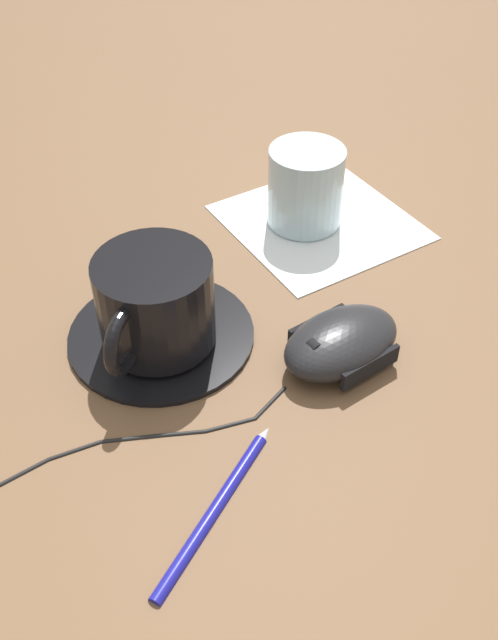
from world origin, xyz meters
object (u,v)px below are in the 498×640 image
object	(u,v)px
saucer	(161,333)
computer_mouse	(341,342)
coffee_cup	(153,302)
drinking_glass	(305,187)
pen	(216,504)

from	to	relation	value
saucer	computer_mouse	world-z (taller)	computer_mouse
coffee_cup	drinking_glass	xyz separation A→B (m)	(-0.19, -0.09, -0.01)
saucer	coffee_cup	bearing A→B (deg)	52.00
saucer	drinking_glass	size ratio (longest dim) A/B	1.98
saucer	drinking_glass	world-z (taller)	drinking_glass
coffee_cup	computer_mouse	bearing A→B (deg)	146.46
drinking_glass	pen	bearing A→B (deg)	49.58
computer_mouse	coffee_cup	bearing A→B (deg)	-33.54
coffee_cup	drinking_glass	distance (m)	0.21
drinking_glass	saucer	bearing A→B (deg)	25.03
saucer	drinking_glass	bearing A→B (deg)	-154.97
coffee_cup	drinking_glass	size ratio (longest dim) A/B	1.37
saucer	computer_mouse	xyz separation A→B (m)	(-0.11, 0.09, 0.01)
computer_mouse	pen	xyz separation A→B (m)	(0.14, 0.08, -0.01)
saucer	computer_mouse	bearing A→B (deg)	142.83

